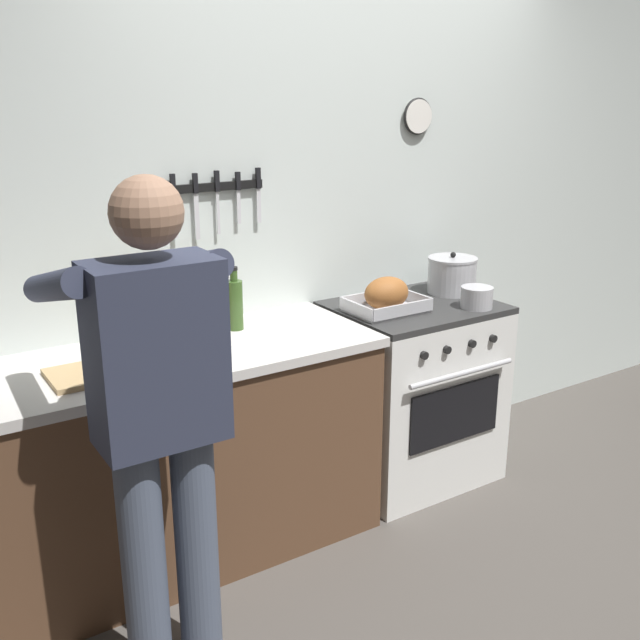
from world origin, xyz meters
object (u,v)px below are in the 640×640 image
Objects in this scene: person_cook at (158,409)px; bottle_vinegar at (158,315)px; saucepan at (477,297)px; bottle_cooking_oil at (125,315)px; stove at (412,391)px; bottle_hot_sauce at (189,325)px; bottle_olive_oil at (235,303)px; stock_pot at (452,275)px; roasting_pan at (386,297)px; cutting_board at (100,372)px.

bottle_vinegar is at bearing -20.83° from person_cook.
bottle_cooking_oil is (-1.55, 0.41, 0.06)m from saucepan.
bottle_cooking_oil is at bearing 170.76° from stove.
stove is 5.73× the size of bottle_hot_sauce.
bottle_olive_oil reaches higher than bottle_cooking_oil.
person_cook is 6.07× the size of bottle_olive_oil.
saucepan is 1.48m from bottle_vinegar.
stove is 0.58m from saucepan.
bottle_olive_oil reaches higher than stock_pot.
stock_pot reaches higher than bottle_hot_sauce.
saucepan is at bearing -16.43° from bottle_olive_oil.
bottle_cooking_oil is at bearing 168.49° from roasting_pan.
bottle_cooking_oil reaches higher than stove.
bottle_olive_oil is (0.45, -0.09, 0.00)m from bottle_cooking_oil.
cutting_board is 1.32× the size of bottle_vinegar.
saucepan is (0.40, -0.18, -0.02)m from roasting_pan.
bottle_vinegar is 1.00× the size of bottle_olive_oil.
bottle_olive_oil is (-0.89, 0.13, 0.56)m from stove.
person_cook is at bearing -130.73° from bottle_olive_oil.
stock_pot is at bearing -5.10° from bottle_cooking_oil.
bottle_hot_sauce is (-0.92, 0.12, -0.01)m from roasting_pan.
bottle_olive_oil is (0.65, 0.21, 0.10)m from cutting_board.
stock_pot is at bearing -2.70° from bottle_olive_oil.
person_cook is at bearing -119.99° from bottle_hot_sauce.
bottle_hot_sauce is at bearing 23.42° from cutting_board.
stock_pot is 0.29m from saucepan.
cutting_board is (-1.84, -0.15, -0.08)m from stock_pot.
saucepan is (-0.09, -0.27, -0.04)m from stock_pot.
roasting_pan reaches higher than bottle_hot_sauce.
stock_pot is at bearing -2.59° from bottle_vinegar.
stock_pot is 1.41m from bottle_hot_sauce.
stock_pot is 0.90× the size of bottle_olive_oil.
bottle_cooking_oil is (0.18, 0.82, 0.06)m from person_cook.
bottle_hot_sauce is at bearing -173.50° from bottle_olive_oil.
bottle_olive_oil reaches higher than bottle_hot_sauce.
saucepan is (0.21, -0.20, 0.50)m from stove.
roasting_pan is at bearing -65.97° from person_cook.
roasting_pan is 0.49m from stock_pot.
stove is 1.23m from bottle_hot_sauce.
cutting_board is at bearing -156.58° from bottle_hot_sauce.
bottle_vinegar is (0.11, -0.08, 0.00)m from bottle_cooking_oil.
cutting_board is 0.47m from bottle_hot_sauce.
stock_pot is 1.64m from bottle_cooking_oil.
bottle_hot_sauce is (-1.41, 0.03, -0.03)m from stock_pot.
bottle_vinegar reaches higher than stock_pot.
bottle_cooking_oil is 0.99× the size of bottle_olive_oil.
bottle_cooking_oil is 0.99× the size of bottle_vinegar.
bottle_olive_oil is at bearing -11.35° from bottle_cooking_oil.
bottle_hot_sauce is (0.40, 0.70, 0.01)m from person_cook.
cutting_board is at bearing -175.20° from stock_pot.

